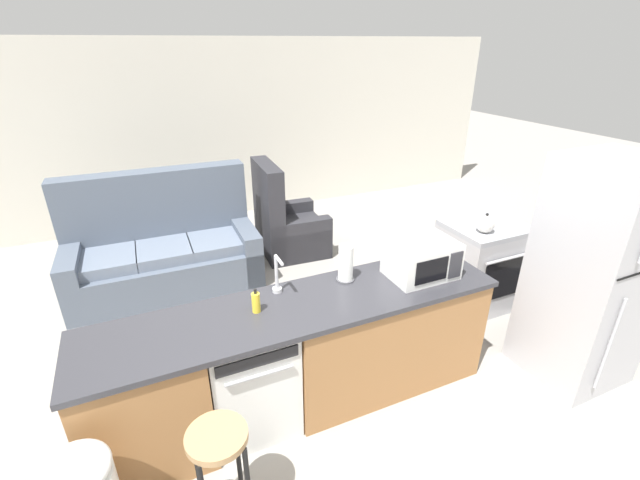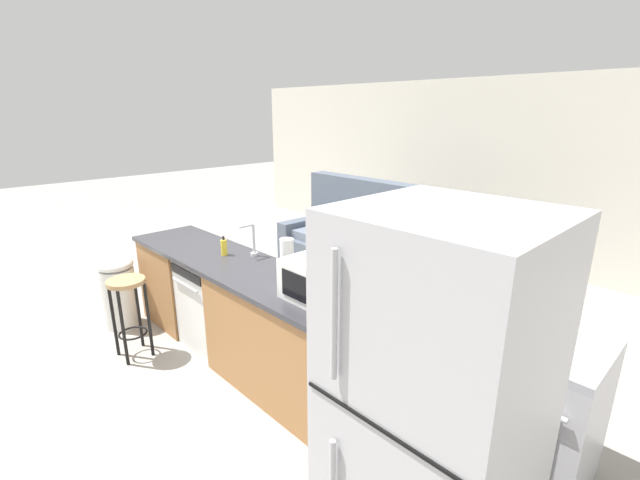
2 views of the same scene
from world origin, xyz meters
The scene contains 15 objects.
ground_plane centered at (0.00, 0.00, 0.00)m, with size 24.00×24.00×0.00m, color gray.
wall_back centered at (0.30, 4.20, 1.30)m, with size 10.00×0.06×2.60m.
kitchen_counter centered at (0.24, 0.00, 0.42)m, with size 2.94×0.66×0.90m.
dishwasher centered at (-0.25, 0.00, 0.42)m, with size 0.58×0.61×0.84m.
stove_range centered at (2.35, 0.55, 0.45)m, with size 0.76×0.68×0.90m.
refrigerator centered at (2.35, -0.55, 0.91)m, with size 0.72×0.73×1.82m.
microwave centered at (1.14, 0.00, 1.04)m, with size 0.50×0.37×0.28m.
sink_faucet centered at (0.06, 0.21, 1.03)m, with size 0.07×0.18×0.30m.
paper_towel_roll centered at (0.58, 0.17, 1.04)m, with size 0.14×0.14×0.28m.
soap_bottle centered at (-0.15, 0.04, 0.97)m, with size 0.06×0.06×0.18m.
kettle centered at (2.18, 0.42, 0.99)m, with size 0.21×0.17×0.19m.
bar_stool centered at (-0.59, -0.69, 0.54)m, with size 0.32×0.32×0.74m.
trash_bin centered at (-1.25, -0.55, 0.38)m, with size 0.35×0.35×0.74m.
couch centered at (-0.58, 2.32, 0.39)m, with size 2.02×0.94×1.27m.
armchair centered at (0.93, 2.53, 0.35)m, with size 0.84×0.89×1.20m.
Camera 2 is at (3.06, -1.86, 2.14)m, focal length 24.00 mm.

